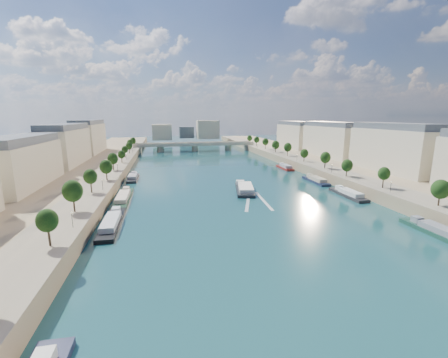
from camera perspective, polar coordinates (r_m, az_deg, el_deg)
name	(u,v)px	position (r m, az deg, el deg)	size (l,w,h in m)	color
ground	(222,181)	(154.29, -0.30, -0.32)	(700.00, 700.00, 0.00)	#0D343B
quay_left	(71,182)	(156.96, -27.05, -0.51)	(44.00, 520.00, 5.00)	#9E8460
quay_right	(348,171)	(181.73, 22.58, 1.44)	(44.00, 520.00, 5.00)	#9E8460
pave_left	(105,175)	(153.06, -21.74, 0.64)	(14.00, 520.00, 0.10)	gray
pave_right	(324,167)	(173.40, 18.52, 2.13)	(14.00, 520.00, 0.10)	gray
trees_left	(109,163)	(153.75, -21.03, 2.80)	(4.80, 268.80, 8.26)	#382B1E
trees_right	(313,155)	(180.31, 16.51, 4.36)	(4.80, 268.80, 8.26)	#382B1E
lamps_left	(111,173)	(142.10, -20.73, 1.02)	(0.36, 200.36, 4.28)	black
lamps_right	(312,161)	(175.13, 16.49, 3.25)	(0.36, 200.36, 4.28)	black
buildings_left	(47,150)	(170.17, -30.67, 4.77)	(16.00, 226.00, 23.20)	beige
buildings_right	(358,144)	(197.13, 24.12, 6.17)	(16.00, 226.00, 23.20)	beige
skyline	(190,131)	(369.28, -6.50, 9.11)	(79.00, 42.00, 22.00)	beige
bridge	(195,146)	(284.84, -5.56, 6.35)	(112.00, 12.00, 8.15)	#C1B79E
tour_barge	(245,189)	(133.80, 3.95, -1.87)	(12.15, 26.44, 3.62)	black
wake	(256,201)	(118.61, 6.07, -4.19)	(12.63, 26.02, 0.04)	silver
moored_barges_left	(116,215)	(105.35, -19.94, -6.50)	(5.00, 153.96, 3.60)	#1B203D
moored_barges_right	(361,200)	(128.36, 24.64, -3.61)	(5.00, 157.61, 3.60)	black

